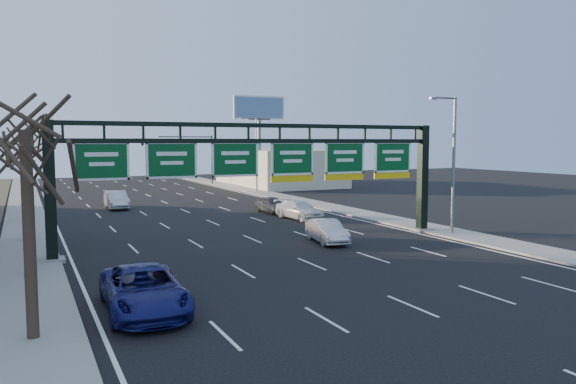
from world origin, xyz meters
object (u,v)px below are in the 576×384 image
sign_gantry (267,167)px  car_silver_sedan (327,231)px  car_blue_suv (144,290)px  car_white_wagon (299,210)px

sign_gantry → car_silver_sedan: (3.50, -1.08, -3.93)m
sign_gantry → car_blue_suv: sign_gantry is taller
car_silver_sedan → car_white_wagon: 10.61m
car_blue_suv → car_white_wagon: (15.99, 19.50, -0.10)m
car_blue_suv → car_white_wagon: bearing=53.0°
car_white_wagon → car_silver_sedan: bearing=-116.7°
sign_gantry → car_white_wagon: sign_gantry is taller
car_blue_suv → car_silver_sedan: car_blue_suv is taller
car_blue_suv → car_white_wagon: car_blue_suv is taller
sign_gantry → car_blue_suv: 14.50m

